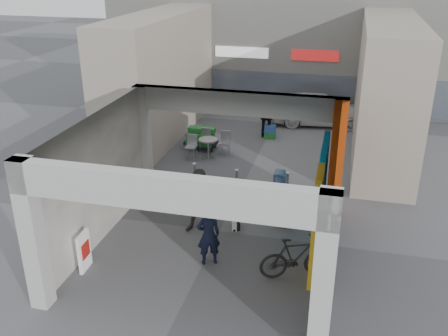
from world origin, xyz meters
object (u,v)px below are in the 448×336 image
(produce_stand, at_px, (201,141))
(border_collie, at_px, (235,222))
(man_with_dog, at_px, (209,235))
(man_elderly, at_px, (279,195))
(white_van, at_px, (319,109))
(man_crates, at_px, (267,115))
(bicycle_rear, at_px, (296,257))
(man_back_turned, at_px, (201,202))
(bicycle_front, at_px, (305,216))
(cafe_set, at_px, (207,147))

(produce_stand, bearing_deg, border_collie, -49.44)
(border_collie, xyz_separation_m, man_with_dog, (-0.28, -1.75, 0.56))
(border_collie, height_order, man_elderly, man_elderly)
(man_with_dog, height_order, white_van, man_with_dog)
(man_elderly, bearing_deg, man_crates, 108.99)
(man_with_dog, relative_size, bicycle_rear, 0.90)
(border_collie, relative_size, white_van, 0.14)
(man_back_turned, xyz_separation_m, man_crates, (0.44, 8.20, 0.03))
(man_elderly, bearing_deg, man_back_turned, -140.96)
(man_back_turned, bearing_deg, white_van, 65.86)
(man_with_dog, bearing_deg, bicycle_front, -161.81)
(bicycle_rear, bearing_deg, cafe_set, 8.10)
(cafe_set, height_order, man_crates, man_crates)
(white_van, bearing_deg, man_elderly, 169.99)
(cafe_set, relative_size, white_van, 0.35)
(man_back_turned, bearing_deg, produce_stand, 95.72)
(man_crates, bearing_deg, bicycle_front, 105.47)
(man_crates, xyz_separation_m, bicycle_front, (2.34, -7.49, -0.50))
(bicycle_front, height_order, bicycle_rear, bicycle_rear)
(produce_stand, bearing_deg, man_crates, 56.91)
(man_with_dog, distance_m, man_crates, 9.65)
(cafe_set, distance_m, bicycle_rear, 8.24)
(man_with_dog, xyz_separation_m, man_back_turned, (-0.61, 1.44, 0.14))
(produce_stand, bearing_deg, cafe_set, -38.04)
(border_collie, relative_size, man_elderly, 0.38)
(produce_stand, relative_size, bicycle_front, 0.72)
(cafe_set, bearing_deg, border_collie, -66.33)
(cafe_set, xyz_separation_m, produce_stand, (-0.43, 0.58, 0.01))
(white_van, bearing_deg, man_crates, 131.27)
(produce_stand, xyz_separation_m, man_crates, (2.30, 2.03, 0.63))
(cafe_set, bearing_deg, produce_stand, 126.49)
(bicycle_rear, bearing_deg, white_van, -20.95)
(bicycle_rear, height_order, white_van, white_van)
(man_with_dog, bearing_deg, man_crates, -115.66)
(cafe_set, height_order, man_elderly, man_elderly)
(man_back_turned, bearing_deg, man_with_dog, -78.16)
(bicycle_front, xyz_separation_m, bicycle_rear, (0.00, -2.21, 0.07))
(produce_stand, xyz_separation_m, border_collie, (2.75, -5.87, -0.10))
(bicycle_rear, relative_size, white_van, 0.41)
(man_back_turned, xyz_separation_m, bicycle_rear, (2.78, -1.49, -0.40))
(man_crates, relative_size, white_van, 0.44)
(man_crates, height_order, bicycle_front, man_crates)
(man_with_dog, relative_size, man_back_turned, 0.86)
(bicycle_rear, bearing_deg, border_collie, 23.88)
(bicycle_rear, bearing_deg, produce_stand, 8.57)
(border_collie, distance_m, man_back_turned, 1.17)
(man_elderly, height_order, bicycle_rear, man_elderly)
(man_elderly, relative_size, bicycle_front, 0.89)
(cafe_set, height_order, man_back_turned, man_back_turned)
(produce_stand, distance_m, man_crates, 3.13)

